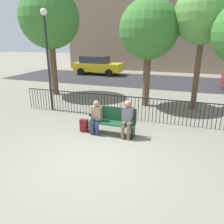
{
  "coord_description": "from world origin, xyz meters",
  "views": [
    {
      "loc": [
        2.16,
        -4.69,
        3.07
      ],
      "look_at": [
        0.0,
        1.68,
        0.8
      ],
      "focal_mm": 35.0,
      "sensor_mm": 36.0,
      "label": 1
    }
  ],
  "objects_px": {
    "backpack": "(84,125)",
    "tree_0": "(149,30)",
    "parked_car_0": "(97,65)",
    "seated_person_1": "(127,118)",
    "tree_1": "(50,19)",
    "lamp_post": "(47,47)",
    "seated_person_0": "(96,115)",
    "tree_3": "(204,15)",
    "park_bench": "(113,120)"
  },
  "relations": [
    {
      "from": "park_bench",
      "to": "tree_3",
      "type": "xyz_separation_m",
      "value": [
        2.6,
        3.77,
        3.49
      ]
    },
    {
      "from": "seated_person_0",
      "to": "tree_0",
      "type": "distance_m",
      "value": 4.81
    },
    {
      "from": "parked_car_0",
      "to": "seated_person_1",
      "type": "bearing_deg",
      "value": -63.53
    },
    {
      "from": "lamp_post",
      "to": "tree_3",
      "type": "bearing_deg",
      "value": 19.43
    },
    {
      "from": "backpack",
      "to": "seated_person_0",
      "type": "bearing_deg",
      "value": -0.72
    },
    {
      "from": "tree_3",
      "to": "parked_car_0",
      "type": "distance_m",
      "value": 11.76
    },
    {
      "from": "tree_0",
      "to": "parked_car_0",
      "type": "distance_m",
      "value": 10.33
    },
    {
      "from": "park_bench",
      "to": "tree_3",
      "type": "relative_size",
      "value": 0.3
    },
    {
      "from": "tree_1",
      "to": "seated_person_0",
      "type": "bearing_deg",
      "value": -44.94
    },
    {
      "from": "park_bench",
      "to": "tree_3",
      "type": "height_order",
      "value": "tree_3"
    },
    {
      "from": "tree_0",
      "to": "lamp_post",
      "type": "height_order",
      "value": "tree_0"
    },
    {
      "from": "park_bench",
      "to": "lamp_post",
      "type": "bearing_deg",
      "value": 154.52
    },
    {
      "from": "seated_person_0",
      "to": "tree_0",
      "type": "bearing_deg",
      "value": 75.76
    },
    {
      "from": "seated_person_1",
      "to": "tree_3",
      "type": "xyz_separation_m",
      "value": [
        2.07,
        3.9,
        3.29
      ]
    },
    {
      "from": "tree_1",
      "to": "tree_3",
      "type": "distance_m",
      "value": 7.56
    },
    {
      "from": "seated_person_0",
      "to": "lamp_post",
      "type": "relative_size",
      "value": 0.27
    },
    {
      "from": "seated_person_1",
      "to": "tree_1",
      "type": "xyz_separation_m",
      "value": [
        -5.47,
        4.39,
        3.37
      ]
    },
    {
      "from": "seated_person_1",
      "to": "tree_0",
      "type": "bearing_deg",
      "value": 91.49
    },
    {
      "from": "backpack",
      "to": "park_bench",
      "type": "bearing_deg",
      "value": 7.02
    },
    {
      "from": "park_bench",
      "to": "seated_person_0",
      "type": "relative_size",
      "value": 1.35
    },
    {
      "from": "seated_person_1",
      "to": "tree_1",
      "type": "relative_size",
      "value": 0.22
    },
    {
      "from": "seated_person_1",
      "to": "parked_car_0",
      "type": "xyz_separation_m",
      "value": [
        -5.94,
        11.92,
        0.16
      ]
    },
    {
      "from": "backpack",
      "to": "tree_0",
      "type": "xyz_separation_m",
      "value": [
        1.44,
        3.8,
        3.21
      ]
    },
    {
      "from": "backpack",
      "to": "tree_0",
      "type": "bearing_deg",
      "value": 69.27
    },
    {
      "from": "tree_1",
      "to": "parked_car_0",
      "type": "distance_m",
      "value": 8.2
    },
    {
      "from": "lamp_post",
      "to": "seated_person_1",
      "type": "bearing_deg",
      "value": -23.98
    },
    {
      "from": "tree_0",
      "to": "tree_3",
      "type": "height_order",
      "value": "tree_3"
    },
    {
      "from": "seated_person_0",
      "to": "tree_3",
      "type": "distance_m",
      "value": 6.01
    },
    {
      "from": "seated_person_0",
      "to": "parked_car_0",
      "type": "relative_size",
      "value": 0.27
    },
    {
      "from": "seated_person_0",
      "to": "tree_3",
      "type": "relative_size",
      "value": 0.22
    },
    {
      "from": "seated_person_0",
      "to": "parked_car_0",
      "type": "xyz_separation_m",
      "value": [
        -4.87,
        11.92,
        0.2
      ]
    },
    {
      "from": "tree_0",
      "to": "tree_1",
      "type": "distance_m",
      "value": 5.44
    },
    {
      "from": "seated_person_1",
      "to": "lamp_post",
      "type": "bearing_deg",
      "value": 156.02
    },
    {
      "from": "tree_1",
      "to": "lamp_post",
      "type": "relative_size",
      "value": 1.34
    },
    {
      "from": "park_bench",
      "to": "seated_person_0",
      "type": "bearing_deg",
      "value": -166.36
    },
    {
      "from": "seated_person_0",
      "to": "tree_3",
      "type": "xyz_separation_m",
      "value": [
        3.13,
        3.9,
        3.33
      ]
    },
    {
      "from": "seated_person_1",
      "to": "lamp_post",
      "type": "height_order",
      "value": "lamp_post"
    },
    {
      "from": "seated_person_1",
      "to": "tree_1",
      "type": "distance_m",
      "value": 7.78
    },
    {
      "from": "seated_person_1",
      "to": "backpack",
      "type": "distance_m",
      "value": 1.61
    },
    {
      "from": "seated_person_0",
      "to": "tree_0",
      "type": "height_order",
      "value": "tree_0"
    },
    {
      "from": "tree_1",
      "to": "tree_0",
      "type": "bearing_deg",
      "value": -6.3
    },
    {
      "from": "seated_person_1",
      "to": "lamp_post",
      "type": "relative_size",
      "value": 0.29
    },
    {
      "from": "tree_0",
      "to": "backpack",
      "type": "bearing_deg",
      "value": -110.73
    },
    {
      "from": "backpack",
      "to": "seated_person_1",
      "type": "bearing_deg",
      "value": -0.04
    },
    {
      "from": "park_bench",
      "to": "tree_1",
      "type": "xyz_separation_m",
      "value": [
        -4.94,
        4.26,
        3.56
      ]
    },
    {
      "from": "seated_person_0",
      "to": "parked_car_0",
      "type": "height_order",
      "value": "parked_car_0"
    },
    {
      "from": "park_bench",
      "to": "tree_0",
      "type": "xyz_separation_m",
      "value": [
        0.43,
        3.67,
        2.93
      ]
    },
    {
      "from": "park_bench",
      "to": "lamp_post",
      "type": "height_order",
      "value": "lamp_post"
    },
    {
      "from": "park_bench",
      "to": "tree_0",
      "type": "height_order",
      "value": "tree_0"
    },
    {
      "from": "backpack",
      "to": "tree_3",
      "type": "height_order",
      "value": "tree_3"
    }
  ]
}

